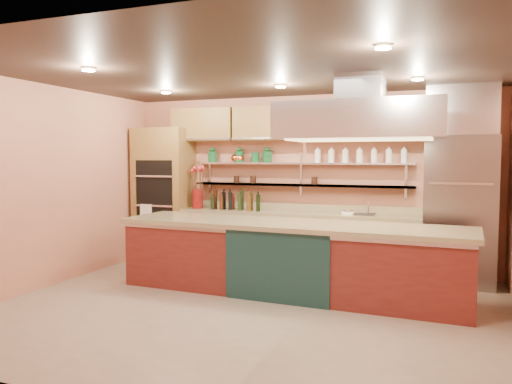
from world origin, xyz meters
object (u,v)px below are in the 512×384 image
at_px(kitchen_scale, 348,211).
at_px(green_canister, 255,157).
at_px(flower_vase, 198,199).
at_px(refrigerator, 459,210).
at_px(copper_kettle, 236,158).
at_px(island, 289,258).

bearing_deg(kitchen_scale, green_canister, -167.51).
bearing_deg(green_canister, flower_vase, -167.18).
distance_m(refrigerator, copper_kettle, 3.59).
xyz_separation_m(island, kitchen_scale, (0.53, 1.32, 0.51)).
bearing_deg(kitchen_scale, island, -91.52).
bearing_deg(green_canister, island, -55.40).
xyz_separation_m(refrigerator, green_canister, (-3.16, 0.23, 0.75)).
bearing_deg(refrigerator, copper_kettle, 176.24).
xyz_separation_m(refrigerator, kitchen_scale, (-1.57, 0.01, -0.07)).
distance_m(refrigerator, flower_vase, 4.13).
height_order(kitchen_scale, green_canister, green_canister).
relative_size(refrigerator, island, 0.46).
xyz_separation_m(island, flower_vase, (-2.03, 1.32, 0.62)).
relative_size(flower_vase, copper_kettle, 1.81).
distance_m(flower_vase, green_canister, 1.21).
relative_size(flower_vase, kitchen_scale, 1.93).
relative_size(flower_vase, green_canister, 2.02).
relative_size(copper_kettle, green_canister, 1.12).
height_order(island, flower_vase, flower_vase).
bearing_deg(green_canister, refrigerator, -4.16).
bearing_deg(island, green_canister, 127.14).
height_order(refrigerator, copper_kettle, refrigerator).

